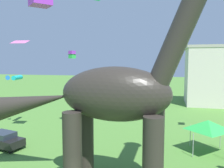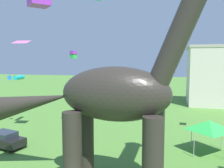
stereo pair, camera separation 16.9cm
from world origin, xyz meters
name	(u,v)px [view 1 (the left image)]	position (x,y,z in m)	size (l,w,h in m)	color
dinosaur_sculpture	(114,94)	(1.01, 3.80, 6.19)	(16.37, 3.47, 17.11)	#2D2823
parked_sedan_left	(3,140)	(-10.91, 7.96, 0.81)	(4.49, 2.67, 1.55)	black
festival_canopy_tent	(208,125)	(7.86, 11.48, 2.54)	(3.15, 3.15, 3.00)	#B2B2B7
kite_mid_left	(20,42)	(-11.18, 11.52, 10.33)	(1.86, 1.46, 0.41)	pink
kite_near_high	(15,78)	(-14.53, 14.99, 6.22)	(1.91, 2.10, 0.60)	#19B2B7
kite_mid_right	(72,55)	(-7.00, 15.58, 9.08)	(0.84, 0.84, 0.90)	purple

